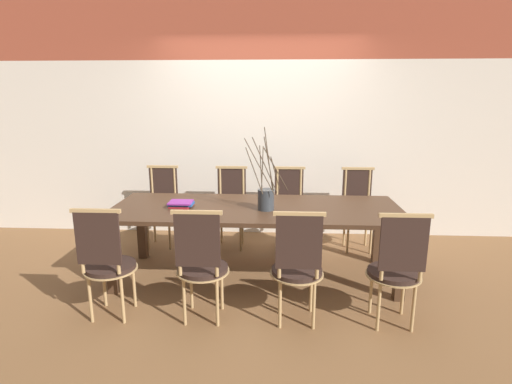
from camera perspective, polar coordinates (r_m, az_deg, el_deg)
The scene contains 13 objects.
ground_plane at distance 4.12m, azimuth 0.00°, elevation -11.87°, with size 16.00×16.00×0.00m, color brown.
wall_rear at distance 5.09m, azimuth 0.85°, elevation 11.62°, with size 12.00×0.06×3.20m.
dining_table at distance 3.89m, azimuth 0.00°, elevation -3.26°, with size 2.79×1.04×0.72m.
chair_near_leftend at distance 3.41m, azimuth -20.50°, elevation -9.16°, with size 0.42×0.42×0.96m.
chair_near_left at distance 3.19m, azimuth -7.81°, elevation -9.96°, with size 0.42×0.42×0.96m.
chair_near_center at distance 3.14m, azimuth 5.92°, elevation -10.30°, with size 0.42×0.42×0.96m.
chair_near_right at distance 3.27m, azimuth 19.40°, elevation -10.06°, with size 0.42×0.42×0.96m.
chair_far_leftend at distance 4.93m, azimuth -13.32°, elevation -1.77°, with size 0.42×0.42×0.96m.
chair_far_left at distance 4.76m, azimuth -3.61°, elevation -1.96°, with size 0.42×0.42×0.96m.
chair_far_center at distance 4.73m, azimuth 4.71°, elevation -2.08°, with size 0.42×0.42×0.96m.
chair_far_right at distance 4.82m, azimuth 14.34°, elevation -2.16°, with size 0.42×0.42×0.96m.
vase_centerpiece at distance 3.74m, azimuth 1.43°, elevation -0.84°, with size 0.40×0.28×0.78m.
book_stack at distance 3.94m, azimuth -10.64°, elevation -1.70°, with size 0.24×0.22×0.05m.
Camera 1 is at (0.20, -3.72, 1.76)m, focal length 28.00 mm.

